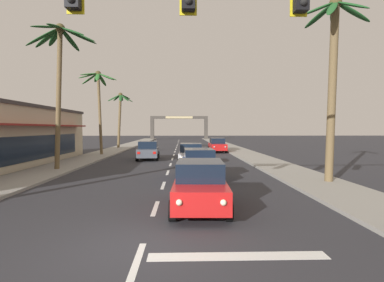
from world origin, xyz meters
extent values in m
plane|color=#2D2D33|center=(0.00, 0.00, 0.00)|extent=(220.00, 220.00, 0.00)
cube|color=gray|center=(7.80, 20.00, 0.07)|extent=(3.20, 110.00, 0.14)
cube|color=gray|center=(-7.80, 20.00, 0.07)|extent=(3.20, 110.00, 0.14)
cube|color=silver|center=(0.00, -0.80, 0.00)|extent=(0.16, 2.00, 0.01)
cube|color=silver|center=(0.00, 3.50, 0.00)|extent=(0.16, 2.00, 0.01)
cube|color=silver|center=(0.00, 7.80, 0.00)|extent=(0.16, 2.00, 0.01)
cube|color=silver|center=(0.00, 12.10, 0.00)|extent=(0.16, 2.00, 0.01)
cube|color=silver|center=(0.00, 16.40, 0.00)|extent=(0.16, 2.00, 0.01)
cube|color=silver|center=(0.00, 20.70, 0.00)|extent=(0.16, 2.00, 0.01)
cube|color=silver|center=(0.00, 25.00, 0.00)|extent=(0.16, 2.00, 0.01)
cube|color=silver|center=(0.00, 29.30, 0.00)|extent=(0.16, 2.00, 0.01)
cube|color=silver|center=(0.00, 33.60, 0.00)|extent=(0.16, 2.00, 0.01)
cube|color=silver|center=(0.00, 37.90, 0.00)|extent=(0.16, 2.00, 0.01)
cube|color=silver|center=(0.00, 42.20, 0.00)|extent=(0.16, 2.00, 0.01)
cube|color=silver|center=(0.00, 46.50, 0.00)|extent=(0.16, 2.00, 0.01)
cube|color=silver|center=(0.00, 50.79, 0.00)|extent=(0.16, 2.00, 0.01)
cube|color=silver|center=(0.00, 55.09, 0.00)|extent=(0.16, 2.00, 0.01)
cube|color=silver|center=(0.00, 59.39, 0.00)|extent=(0.16, 2.00, 0.01)
cube|color=silver|center=(0.00, 63.69, 0.00)|extent=(0.16, 2.00, 0.01)
cube|color=silver|center=(0.00, 67.99, 0.00)|extent=(0.16, 2.00, 0.01)
cube|color=silver|center=(2.20, -0.60, 0.00)|extent=(4.00, 0.44, 0.01)
sphere|color=black|center=(3.83, 0.02, 5.80)|extent=(0.17, 0.17, 0.17)
sphere|color=black|center=(1.12, 0.02, 5.80)|extent=(0.17, 0.17, 0.17)
sphere|color=black|center=(-1.60, 0.02, 5.80)|extent=(0.17, 0.17, 0.17)
cube|color=red|center=(1.58, 3.37, 0.68)|extent=(1.92, 4.36, 0.72)
cube|color=black|center=(1.58, 3.52, 1.36)|extent=(1.68, 2.26, 0.64)
cylinder|color=black|center=(2.38, 1.92, 0.32)|extent=(0.24, 0.65, 0.64)
cylinder|color=black|center=(0.66, 1.99, 0.32)|extent=(0.24, 0.65, 0.64)
cylinder|color=black|center=(2.49, 4.76, 0.32)|extent=(0.24, 0.65, 0.64)
cylinder|color=black|center=(0.77, 4.82, 0.32)|extent=(0.24, 0.65, 0.64)
sphere|color=#F9EFC6|center=(2.11, 1.18, 0.76)|extent=(0.18, 0.18, 0.18)
sphere|color=#F9EFC6|center=(0.87, 1.23, 0.76)|extent=(0.18, 0.18, 0.18)
cube|color=red|center=(2.32, 5.51, 0.78)|extent=(0.24, 0.07, 0.20)
cube|color=red|center=(1.00, 5.56, 0.78)|extent=(0.24, 0.07, 0.20)
cube|color=navy|center=(1.88, 9.67, 0.68)|extent=(1.88, 4.35, 0.72)
cube|color=black|center=(1.88, 9.82, 1.36)|extent=(1.66, 2.24, 0.64)
cylinder|color=black|center=(2.78, 8.27, 0.32)|extent=(0.24, 0.65, 0.64)
cylinder|color=black|center=(1.06, 8.23, 0.32)|extent=(0.24, 0.65, 0.64)
cylinder|color=black|center=(2.70, 11.11, 0.32)|extent=(0.24, 0.65, 0.64)
cylinder|color=black|center=(0.98, 11.06, 0.32)|extent=(0.24, 0.65, 0.64)
sphere|color=#F9EFC6|center=(2.56, 7.52, 0.76)|extent=(0.18, 0.18, 0.18)
sphere|color=#F9EFC6|center=(1.32, 7.48, 0.76)|extent=(0.18, 0.18, 0.18)
cube|color=red|center=(2.48, 11.85, 0.78)|extent=(0.24, 0.07, 0.20)
cube|color=red|center=(1.16, 11.81, 0.78)|extent=(0.24, 0.07, 0.20)
cube|color=silver|center=(1.59, 15.96, 0.68)|extent=(1.90, 4.36, 0.72)
cube|color=black|center=(1.60, 16.11, 1.36)|extent=(1.67, 2.25, 0.64)
cylinder|color=black|center=(2.41, 14.52, 0.32)|extent=(0.24, 0.65, 0.64)
cylinder|color=black|center=(0.68, 14.57, 0.32)|extent=(0.24, 0.65, 0.64)
cylinder|color=black|center=(2.50, 17.35, 0.32)|extent=(0.24, 0.65, 0.64)
cylinder|color=black|center=(0.78, 17.41, 0.32)|extent=(0.24, 0.65, 0.64)
sphere|color=#F9EFC6|center=(2.14, 13.77, 0.76)|extent=(0.18, 0.18, 0.18)
sphere|color=#F9EFC6|center=(0.90, 13.82, 0.76)|extent=(0.18, 0.18, 0.18)
cube|color=red|center=(2.32, 18.10, 0.78)|extent=(0.24, 0.07, 0.20)
cube|color=red|center=(1.00, 18.14, 0.78)|extent=(0.24, 0.07, 0.20)
cube|color=#4C515B|center=(-2.18, 20.36, 0.68)|extent=(1.97, 4.38, 0.72)
cube|color=black|center=(-2.18, 20.21, 1.36)|extent=(1.71, 2.28, 0.64)
cylinder|color=black|center=(-3.12, 21.74, 0.32)|extent=(0.25, 0.65, 0.64)
cylinder|color=black|center=(-1.39, 21.82, 0.32)|extent=(0.25, 0.65, 0.64)
cylinder|color=black|center=(-2.97, 18.90, 0.32)|extent=(0.25, 0.65, 0.64)
cylinder|color=black|center=(-1.25, 18.99, 0.32)|extent=(0.25, 0.65, 0.64)
sphere|color=#B2B2AD|center=(-2.91, 22.50, 0.76)|extent=(0.18, 0.18, 0.18)
sphere|color=#B2B2AD|center=(-1.67, 22.56, 0.76)|extent=(0.18, 0.18, 0.18)
cube|color=red|center=(-2.74, 18.17, 0.78)|extent=(0.24, 0.07, 0.20)
cube|color=red|center=(-1.42, 18.24, 0.78)|extent=(0.24, 0.07, 0.20)
cube|color=red|center=(5.06, 28.52, 0.68)|extent=(1.82, 4.33, 0.72)
cube|color=black|center=(5.06, 28.67, 1.36)|extent=(1.63, 2.22, 0.64)
cylinder|color=black|center=(5.94, 27.11, 0.32)|extent=(0.23, 0.64, 0.64)
cylinder|color=black|center=(4.22, 27.08, 0.32)|extent=(0.23, 0.64, 0.64)
cylinder|color=black|center=(5.90, 29.95, 0.32)|extent=(0.23, 0.64, 0.64)
cylinder|color=black|center=(4.18, 29.92, 0.32)|extent=(0.23, 0.64, 0.64)
sphere|color=#B2B2AD|center=(5.71, 26.35, 0.76)|extent=(0.18, 0.18, 0.18)
sphere|color=#B2B2AD|center=(4.47, 26.34, 0.76)|extent=(0.18, 0.18, 0.18)
cube|color=red|center=(5.69, 30.69, 0.78)|extent=(0.24, 0.06, 0.20)
cube|color=red|center=(4.37, 30.67, 0.78)|extent=(0.24, 0.06, 0.20)
cylinder|color=brown|center=(-7.26, 13.19, 4.68)|extent=(0.70, 0.32, 9.36)
ellipsoid|color=#1E5123|center=(-5.91, 13.12, 8.99)|extent=(2.39, 0.54, 1.08)
ellipsoid|color=#1E5123|center=(-6.08, 13.88, 9.12)|extent=(2.23, 1.74, 0.81)
ellipsoid|color=#1E5123|center=(-6.84, 14.32, 8.97)|extent=(0.85, 2.39, 1.11)
ellipsoid|color=#1E5123|center=(-7.82, 14.12, 9.09)|extent=(1.85, 2.14, 0.87)
ellipsoid|color=#1E5123|center=(-8.09, 13.66, 8.92)|extent=(2.28, 1.33, 1.20)
ellipsoid|color=#1E5123|center=(-8.13, 13.05, 8.82)|extent=(2.25, 0.67, 1.41)
ellipsoid|color=#1E5123|center=(-7.48, 12.06, 9.11)|extent=(1.22, 2.43, 0.82)
ellipsoid|color=#1E5123|center=(-6.96, 11.97, 9.16)|extent=(0.61, 2.49, 0.73)
ellipsoid|color=#1E5123|center=(-6.09, 12.55, 9.02)|extent=(2.22, 1.65, 1.01)
sphere|color=#4C4223|center=(-7.07, 13.19, 9.41)|extent=(0.60, 0.60, 0.60)
cylinder|color=brown|center=(-7.64, 24.52, 4.21)|extent=(0.54, 0.28, 8.42)
ellipsoid|color=#2D702D|center=(-6.81, 24.51, 8.17)|extent=(1.97, 0.41, 0.83)
ellipsoid|color=#2D702D|center=(-7.13, 25.28, 8.29)|extent=(1.61, 1.81, 0.58)
ellipsoid|color=#2D702D|center=(-7.59, 25.37, 7.98)|extent=(0.76, 1.86, 1.19)
ellipsoid|color=#2D702D|center=(-8.18, 25.40, 8.19)|extent=(1.20, 1.97, 0.79)
ellipsoid|color=#2D702D|center=(-8.63, 24.61, 7.96)|extent=(1.83, 0.58, 1.22)
ellipsoid|color=#2D702D|center=(-8.63, 24.06, 8.19)|extent=(1.94, 1.28, 0.79)
ellipsoid|color=#2D702D|center=(-8.46, 23.79, 8.30)|extent=(1.68, 1.75, 0.56)
ellipsoid|color=#2D702D|center=(-7.59, 23.65, 8.00)|extent=(0.77, 1.88, 1.15)
ellipsoid|color=#2D702D|center=(-6.93, 24.07, 8.15)|extent=(1.92, 1.28, 0.86)
sphere|color=#4C4223|center=(-7.77, 24.52, 8.47)|extent=(0.60, 0.60, 0.60)
cylinder|color=brown|center=(-8.00, 35.84, 3.76)|extent=(0.74, 0.36, 7.52)
ellipsoid|color=#1E5123|center=(-6.96, 36.00, 7.08)|extent=(1.84, 0.71, 1.19)
ellipsoid|color=#1E5123|center=(-7.29, 36.68, 7.37)|extent=(1.39, 1.91, 0.62)
ellipsoid|color=#1E5123|center=(-7.88, 36.79, 7.25)|extent=(0.53, 1.96, 0.87)
ellipsoid|color=#1E5123|center=(-8.45, 36.53, 7.23)|extent=(1.60, 1.69, 0.91)
ellipsoid|color=#1E5123|center=(-8.68, 35.64, 7.13)|extent=(1.89, 0.81, 1.10)
ellipsoid|color=#1E5123|center=(-8.55, 35.38, 7.10)|extent=(1.75, 1.31, 1.15)
ellipsoid|color=#1E5123|center=(-7.64, 35.01, 7.07)|extent=(0.74, 1.83, 1.21)
ellipsoid|color=#1E5123|center=(-7.16, 35.27, 7.09)|extent=(1.63, 1.49, 1.16)
sphere|color=#4C4223|center=(-7.81, 35.84, 7.57)|extent=(0.60, 0.60, 0.60)
cylinder|color=brown|center=(8.52, 7.98, 4.53)|extent=(0.59, 0.40, 9.06)
ellipsoid|color=#1E5123|center=(9.55, 8.06, 8.70)|extent=(1.97, 0.57, 1.04)
ellipsoid|color=#1E5123|center=(9.02, 8.92, 8.93)|extent=(1.20, 2.06, 0.59)
ellipsoid|color=#1E5123|center=(8.20, 8.87, 8.78)|extent=(1.21, 1.99, 0.87)
ellipsoid|color=#1E5123|center=(7.68, 7.78, 8.73)|extent=(2.01, 0.81, 0.97)
ellipsoid|color=#1E5123|center=(8.10, 7.28, 8.57)|extent=(1.39, 1.70, 1.29)
ellipsoid|color=#1E5123|center=(8.96, 7.12, 8.67)|extent=(1.09, 1.93, 1.10)
sphere|color=#4C4223|center=(8.61, 7.98, 9.10)|extent=(0.60, 0.60, 0.60)
cube|color=maroon|center=(-9.51, 13.80, 3.07)|extent=(1.00, 20.79, 0.12)
cube|color=black|center=(-9.94, 13.80, 1.40)|extent=(0.06, 19.57, 1.80)
cube|color=#423D38|center=(-6.91, 70.50, 2.65)|extent=(0.90, 0.90, 5.29)
cube|color=#423D38|center=(6.91, 70.50, 2.65)|extent=(0.90, 0.90, 5.29)
cube|color=#423D38|center=(0.00, 70.50, 5.64)|extent=(14.72, 0.60, 0.70)
cube|color=tan|center=(0.00, 70.18, 5.64)|extent=(6.91, 0.08, 0.56)
camera|label=1|loc=(0.99, -7.14, 2.83)|focal=28.27mm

